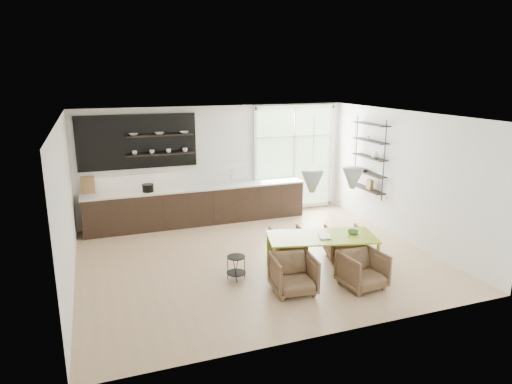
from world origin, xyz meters
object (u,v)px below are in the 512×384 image
armchair_back_right (343,243)px  armchair_front_left (293,274)px  armchair_front_right (363,270)px  armchair_back_left (288,243)px  wire_stool (236,264)px  dining_table (322,239)px

armchair_back_right → armchair_front_left: armchair_front_left is taller
armchair_front_left → armchair_front_right: 1.25m
armchair_back_right → armchair_back_left: bearing=-6.3°
armchair_back_right → wire_stool: bearing=21.2°
dining_table → armchair_front_left: dining_table is taller
dining_table → armchair_front_left: size_ratio=2.95×
dining_table → armchair_back_right: dining_table is taller
armchair_back_left → dining_table: bearing=111.6°
armchair_back_left → wire_stool: armchair_back_left is taller
armchair_back_left → armchair_front_right: 1.85m
armchair_front_right → armchair_back_right: bearing=67.5°
armchair_front_right → armchair_back_left: bearing=105.3°
dining_table → armchair_back_right: 0.99m
dining_table → armchair_back_left: bearing=120.6°
wire_stool → dining_table: bearing=-9.5°
wire_stool → armchair_back_right: bearing=5.4°
dining_table → wire_stool: size_ratio=4.83×
dining_table → armchair_front_right: size_ratio=2.99×
armchair_back_right → armchair_front_left: bearing=49.1°
dining_table → armchair_front_left: bearing=-131.7°
armchair_front_left → armchair_back_left: bearing=75.3°
dining_table → armchair_front_right: bearing=-49.9°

